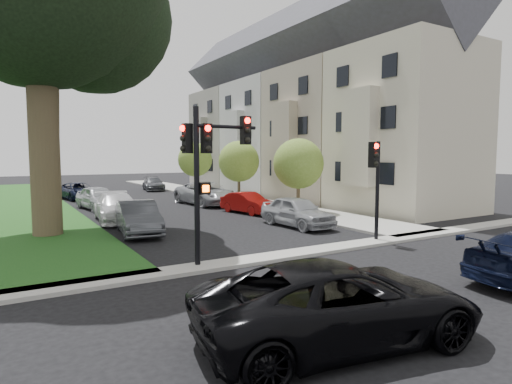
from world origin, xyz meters
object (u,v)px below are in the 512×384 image
car_cross_near (339,302)px  small_tree_a (298,164)px  car_parked_0 (297,212)px  car_parked_4 (153,184)px  car_parked_2 (206,193)px  car_parked_5 (138,218)px  traffic_signal_secondary (375,172)px  car_parked_6 (117,207)px  car_parked_7 (98,198)px  small_tree_c (195,160)px  small_tree_b (239,161)px  car_parked_1 (248,203)px  car_parked_8 (78,191)px  traffic_signal_main (208,158)px

car_cross_near → small_tree_a: bearing=-24.5°
car_parked_0 → car_parked_4: size_ratio=0.98×
car_parked_2 → car_parked_5: size_ratio=1.28×
traffic_signal_secondary → car_parked_6: size_ratio=0.79×
traffic_signal_secondary → car_parked_2: traffic_signal_secondary is taller
car_parked_6 → car_parked_7: (0.11, 5.67, 0.02)m
car_parked_4 → car_parked_6: (-7.71, -18.16, 0.09)m
traffic_signal_secondary → car_parked_7: 18.32m
car_cross_near → car_parked_5: car_cross_near is taller
small_tree_a → car_parked_6: 10.51m
small_tree_c → traffic_signal_secondary: bearing=-95.6°
small_tree_b → car_parked_4: (-2.21, 13.50, -2.37)m
small_tree_b → car_cross_near: 24.03m
small_tree_a → car_parked_1: bearing=144.1°
small_tree_a → car_parked_4: 21.08m
car_parked_0 → car_parked_8: bearing=108.5°
car_parked_6 → car_parked_7: size_ratio=1.15×
car_parked_0 → car_parked_4: 24.48m
traffic_signal_secondary → car_parked_7: traffic_signal_secondary is taller
traffic_signal_main → small_tree_b: bearing=58.3°
small_tree_c → car_parked_5: 19.93m
small_tree_b → car_parked_5: small_tree_b is taller
car_parked_5 → car_parked_1: bearing=31.1°
small_tree_a → car_parked_2: bearing=110.8°
traffic_signal_main → traffic_signal_secondary: size_ratio=1.23×
car_parked_5 → car_parked_7: (0.18, 9.91, 0.02)m
traffic_signal_main → car_cross_near: traffic_signal_main is taller
car_parked_4 → car_parked_7: size_ratio=1.00×
traffic_signal_secondary → car_parked_4: (0.14, 29.09, -2.18)m
car_cross_near → car_parked_0: (7.06, 10.85, -0.02)m
car_cross_near → car_parked_0: car_cross_near is taller
car_cross_near → car_parked_2: car_parked_2 is taller
car_parked_8 → car_parked_1: bearing=-73.1°
car_cross_near → car_parked_0: 12.94m
small_tree_c → traffic_signal_main: traffic_signal_main is taller
traffic_signal_main → small_tree_c: bearing=68.0°
traffic_signal_main → car_cross_near: size_ratio=0.90×
small_tree_b → small_tree_c: 8.20m
car_parked_7 → car_parked_2: bearing=-17.7°
car_parked_2 → car_parked_7: 7.18m
car_parked_1 → car_parked_2: size_ratio=0.67×
car_parked_4 → car_parked_7: (-7.60, -12.49, 0.11)m
car_parked_1 → car_parked_4: 19.06m
car_parked_6 → car_parked_7: car_parked_7 is taller
car_parked_8 → traffic_signal_secondary: bearing=-83.9°
car_parked_6 → car_parked_8: (-0.01, 12.90, -0.08)m
car_parked_1 → car_parked_4: bearing=78.8°
car_parked_8 → car_cross_near: bearing=-101.4°
small_tree_a → car_parked_5: (-9.99, -1.57, -2.25)m
small_tree_a → car_parked_8: size_ratio=0.94×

